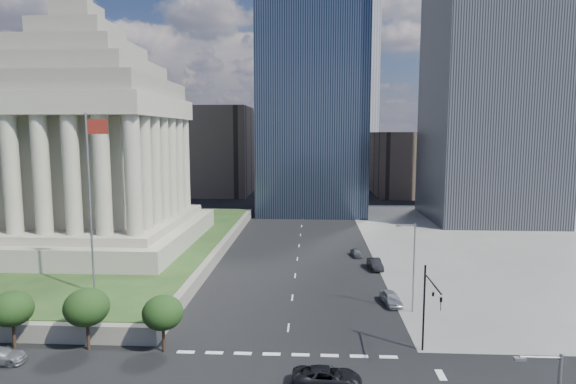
# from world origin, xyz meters

# --- Properties ---
(ground) EXTENTS (500.00, 500.00, 0.00)m
(ground) POSITION_xyz_m (0.00, 100.00, 0.00)
(ground) COLOR black
(ground) RESTS_ON ground
(sidewalk_ne) EXTENTS (68.00, 90.00, 0.03)m
(sidewalk_ne) POSITION_xyz_m (46.00, 60.00, 0.01)
(sidewalk_ne) COLOR slate
(sidewalk_ne) RESTS_ON ground
(plaza_terrace) EXTENTS (66.00, 70.00, 1.80)m
(plaza_terrace) POSITION_xyz_m (-45.00, 50.00, 0.90)
(plaza_terrace) COLOR slate
(plaza_terrace) RESTS_ON ground
(plaza_lawn) EXTENTS (64.00, 68.00, 0.10)m
(plaza_lawn) POSITION_xyz_m (-45.00, 50.00, 1.85)
(plaza_lawn) COLOR #213D19
(plaza_lawn) RESTS_ON plaza_terrace
(war_memorial) EXTENTS (34.00, 34.00, 39.00)m
(war_memorial) POSITION_xyz_m (-34.00, 48.00, 21.40)
(war_memorial) COLOR gray
(war_memorial) RESTS_ON plaza_lawn
(flagpole) EXTENTS (2.52, 0.24, 20.00)m
(flagpole) POSITION_xyz_m (-21.83, 24.00, 13.11)
(flagpole) COLOR slate
(flagpole) RESTS_ON plaza_lawn
(midrise_glass) EXTENTS (26.00, 26.00, 60.00)m
(midrise_glass) POSITION_xyz_m (2.00, 95.00, 30.00)
(midrise_glass) COLOR black
(midrise_glass) RESTS_ON ground
(building_filler_ne) EXTENTS (20.00, 30.00, 20.00)m
(building_filler_ne) POSITION_xyz_m (32.00, 130.00, 10.00)
(building_filler_ne) COLOR brown
(building_filler_ne) RESTS_ON ground
(building_filler_nw) EXTENTS (24.00, 30.00, 28.00)m
(building_filler_nw) POSITION_xyz_m (-30.00, 130.00, 14.00)
(building_filler_nw) COLOR brown
(building_filler_nw) RESTS_ON ground
(traffic_signal_ne) EXTENTS (0.30, 5.74, 8.00)m
(traffic_signal_ne) POSITION_xyz_m (12.50, 13.70, 5.25)
(traffic_signal_ne) COLOR black
(traffic_signal_ne) RESTS_ON ground
(street_lamp_north) EXTENTS (2.13, 0.22, 10.00)m
(street_lamp_north) POSITION_xyz_m (13.33, 25.00, 5.66)
(street_lamp_north) COLOR slate
(street_lamp_north) RESTS_ON ground
(pickup_truck) EXTENTS (2.52, 5.46, 1.52)m
(pickup_truck) POSITION_xyz_m (3.60, 8.74, 0.76)
(pickup_truck) COLOR black
(pickup_truck) RESTS_ON ground
(parked_sedan_near) EXTENTS (4.64, 2.39, 1.51)m
(parked_sedan_near) POSITION_xyz_m (11.50, 27.28, 0.75)
(parked_sedan_near) COLOR gray
(parked_sedan_near) RESTS_ON ground
(parked_sedan_mid) EXTENTS (4.77, 2.06, 1.53)m
(parked_sedan_mid) POSITION_xyz_m (11.50, 41.81, 0.76)
(parked_sedan_mid) COLOR black
(parked_sedan_mid) RESTS_ON ground
(parked_sedan_far) EXTENTS (3.74, 1.93, 1.22)m
(parked_sedan_far) POSITION_xyz_m (9.41, 49.07, 0.61)
(parked_sedan_far) COLOR #4C4F52
(parked_sedan_far) RESTS_ON ground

